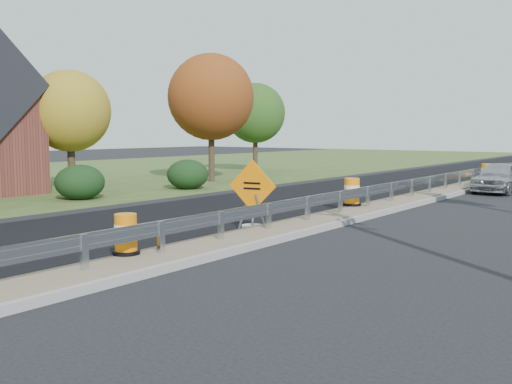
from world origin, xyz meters
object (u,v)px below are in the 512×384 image
Objects in this scene: barrel_median_mid at (352,192)px; barrel_median_far at (487,173)px; barrel_median_near at (126,235)px; car_silver at (499,177)px; caution_sign at (252,213)px.

barrel_median_far is (1.10, 12.76, -0.00)m from barrel_median_mid.
barrel_median_near is at bearing -89.70° from barrel_median_mid.
car_silver is (1.25, -2.40, 0.03)m from barrel_median_far.
barrel_median_near is 0.89× the size of barrel_median_mid.
barrel_median_mid is at bearing -103.05° from car_silver.
car_silver reaches higher than barrel_median_mid.
caution_sign reaches higher than barrel_median_mid.
caution_sign is at bearing -94.57° from barrel_median_far.
caution_sign is 0.48× the size of car_silver.
car_silver is at bearing 83.68° from barrel_median_near.
car_silver reaches higher than barrel_median_far.
barrel_median_near is 0.89× the size of barrel_median_far.
barrel_median_mid is (-0.05, 10.38, 0.05)m from barrel_median_near.
barrel_median_near is 10.38m from barrel_median_mid.
car_silver is at bearing 69.53° from caution_sign.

